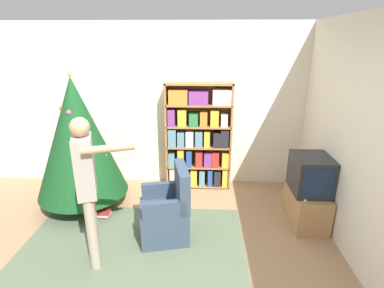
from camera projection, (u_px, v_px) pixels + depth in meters
ground_plane at (153, 257)px, 3.37m from camera, size 14.00×14.00×0.00m
wall_back at (170, 106)px, 4.86m from camera, size 8.00×0.10×2.60m
wall_right at (376, 152)px, 2.86m from camera, size 0.10×8.00×2.60m
area_rug at (133, 248)px, 3.52m from camera, size 2.63×1.77×0.01m
bookshelf at (199, 138)px, 4.78m from camera, size 1.04×0.30×1.72m
tv_stand at (306, 207)px, 3.96m from camera, size 0.42×0.72×0.47m
television at (311, 174)px, 3.80m from camera, size 0.46×0.55×0.48m
game_remote at (304, 198)px, 3.68m from camera, size 0.04×0.12×0.02m
christmas_tree at (78, 138)px, 4.12m from camera, size 1.25×1.25×1.95m
armchair at (167, 213)px, 3.64m from camera, size 0.67×0.67×0.92m
standing_person at (87, 182)px, 3.00m from camera, size 0.71×0.45×1.64m
book_pile_near_tree at (103, 213)px, 4.13m from camera, size 0.22×0.17×0.11m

